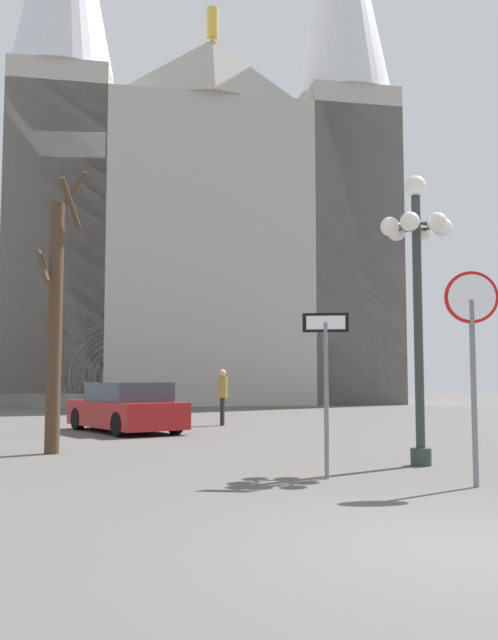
{
  "coord_description": "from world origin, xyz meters",
  "views": [
    {
      "loc": [
        -2.2,
        -6.15,
        1.53
      ],
      "look_at": [
        -0.78,
        17.72,
        3.53
      ],
      "focal_mm": 38.54,
      "sensor_mm": 36.0,
      "label": 1
    }
  ],
  "objects_px": {
    "bare_tree": "(55,318)",
    "cathedral": "(204,208)",
    "one_way_arrow_sign": "(326,370)",
    "pedestrian_walking": "(222,391)",
    "parked_car_near_red": "(126,408)",
    "stop_sign": "(472,336)",
    "street_lamp": "(417,268)"
  },
  "relations": [
    {
      "from": "bare_tree",
      "to": "stop_sign",
      "type": "bearing_deg",
      "value": -33.95
    },
    {
      "from": "cathedral",
      "to": "parked_car_near_red",
      "type": "xyz_separation_m",
      "value": [
        -2.03,
        -21.02,
        -11.03
      ]
    },
    {
      "from": "cathedral",
      "to": "stop_sign",
      "type": "height_order",
      "value": "cathedral"
    },
    {
      "from": "one_way_arrow_sign",
      "to": "bare_tree",
      "type": "distance_m",
      "value": 6.28
    },
    {
      "from": "stop_sign",
      "to": "parked_car_near_red",
      "type": "relative_size",
      "value": 0.65
    },
    {
      "from": "street_lamp",
      "to": "pedestrian_walking",
      "type": "bearing_deg",
      "value": 107.69
    },
    {
      "from": "bare_tree",
      "to": "pedestrian_walking",
      "type": "height_order",
      "value": "bare_tree"
    },
    {
      "from": "cathedral",
      "to": "stop_sign",
      "type": "bearing_deg",
      "value": -82.61
    },
    {
      "from": "street_lamp",
      "to": "parked_car_near_red",
      "type": "xyz_separation_m",
      "value": [
        -6.03,
        7.77,
        -2.81
      ]
    },
    {
      "from": "bare_tree",
      "to": "parked_car_near_red",
      "type": "height_order",
      "value": "bare_tree"
    },
    {
      "from": "parked_car_near_red",
      "to": "pedestrian_walking",
      "type": "height_order",
      "value": "pedestrian_walking"
    },
    {
      "from": "cathedral",
      "to": "street_lamp",
      "type": "distance_m",
      "value": 30.21
    },
    {
      "from": "stop_sign",
      "to": "parked_car_near_red",
      "type": "xyz_separation_m",
      "value": [
        -6.07,
        10.13,
        -1.46
      ]
    },
    {
      "from": "one_way_arrow_sign",
      "to": "pedestrian_walking",
      "type": "distance_m",
      "value": 11.75
    },
    {
      "from": "bare_tree",
      "to": "parked_car_near_red",
      "type": "bearing_deg",
      "value": 81.59
    },
    {
      "from": "cathedral",
      "to": "stop_sign",
      "type": "distance_m",
      "value": 32.84
    },
    {
      "from": "bare_tree",
      "to": "pedestrian_walking",
      "type": "xyz_separation_m",
      "value": [
        3.59,
        7.93,
        -1.64
      ]
    },
    {
      "from": "stop_sign",
      "to": "cathedral",
      "type": "bearing_deg",
      "value": 97.39
    },
    {
      "from": "cathedral",
      "to": "street_lamp",
      "type": "bearing_deg",
      "value": -82.1
    },
    {
      "from": "one_way_arrow_sign",
      "to": "parked_car_near_red",
      "type": "distance_m",
      "value": 10.16
    },
    {
      "from": "parked_car_near_red",
      "to": "pedestrian_walking",
      "type": "xyz_separation_m",
      "value": [
        2.77,
        2.43,
        0.43
      ]
    },
    {
      "from": "stop_sign",
      "to": "street_lamp",
      "type": "height_order",
      "value": "street_lamp"
    },
    {
      "from": "cathedral",
      "to": "bare_tree",
      "type": "distance_m",
      "value": 28.14
    },
    {
      "from": "street_lamp",
      "to": "bare_tree",
      "type": "relative_size",
      "value": 0.87
    },
    {
      "from": "cathedral",
      "to": "street_lamp",
      "type": "height_order",
      "value": "cathedral"
    },
    {
      "from": "bare_tree",
      "to": "cathedral",
      "type": "bearing_deg",
      "value": 83.88
    },
    {
      "from": "street_lamp",
      "to": "cathedral",
      "type": "bearing_deg",
      "value": 97.9
    },
    {
      "from": "stop_sign",
      "to": "one_way_arrow_sign",
      "type": "relative_size",
      "value": 1.21
    },
    {
      "from": "street_lamp",
      "to": "parked_car_near_red",
      "type": "distance_m",
      "value": 10.23
    },
    {
      "from": "stop_sign",
      "to": "pedestrian_walking",
      "type": "distance_m",
      "value": 13.03
    },
    {
      "from": "parked_car_near_red",
      "to": "bare_tree",
      "type": "bearing_deg",
      "value": -98.41
    },
    {
      "from": "bare_tree",
      "to": "pedestrian_walking",
      "type": "distance_m",
      "value": 8.85
    }
  ]
}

